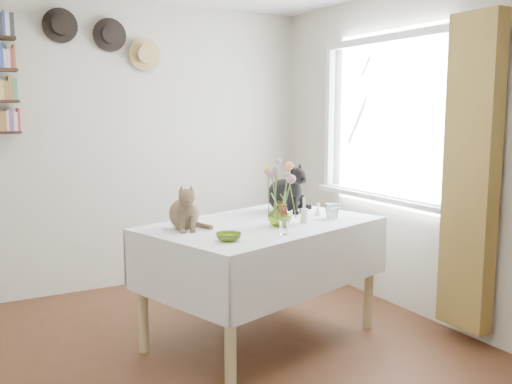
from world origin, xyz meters
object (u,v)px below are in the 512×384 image
dining_table (262,252)px  flower_vase (280,214)px  black_cat (284,187)px  tabby_cat (184,206)px

dining_table → flower_vase: flower_vase is taller
black_cat → flower_vase: black_cat is taller
dining_table → black_cat: size_ratio=4.73×
dining_table → black_cat: 0.61m
flower_vase → dining_table: bearing=105.9°
tabby_cat → dining_table: bearing=5.3°
dining_table → black_cat: bearing=40.2°
tabby_cat → flower_vase: bearing=-8.7°
dining_table → tabby_cat: bearing=173.6°
tabby_cat → black_cat: bearing=26.9°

